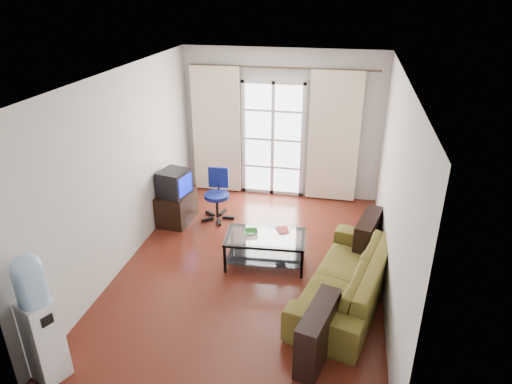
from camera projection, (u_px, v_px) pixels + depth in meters
floor at (252, 267)px, 6.51m from camera, size 5.20×5.20×0.00m
ceiling at (251, 75)px, 5.39m from camera, size 5.20×5.20×0.00m
wall_back at (282, 125)px, 8.26m from camera, size 3.60×0.02×2.70m
wall_front at (183, 306)px, 3.64m from camera, size 3.60×0.02×2.70m
wall_left at (124, 170)px, 6.28m from camera, size 0.02×5.20×2.70m
wall_right at (394, 192)px, 5.62m from camera, size 0.02×5.20×2.70m
french_door at (273, 140)px, 8.36m from camera, size 1.16×0.06×2.15m
curtain_rod at (282, 68)px, 7.74m from camera, size 3.30×0.04×0.04m
curtain_left at (216, 131)px, 8.44m from camera, size 0.90×0.07×2.35m
curtain_right at (334, 138)px, 8.04m from camera, size 0.90×0.07×2.35m
radiator at (322, 182)px, 8.45m from camera, size 0.64×0.12×0.64m
sofa at (347, 277)px, 5.74m from camera, size 2.63×1.92×0.65m
coffee_table at (265, 246)px, 6.47m from camera, size 1.17×0.73×0.45m
bowl at (251, 232)px, 6.45m from camera, size 0.33×0.33×0.05m
book at (277, 231)px, 6.53m from camera, size 0.32×0.33×0.02m
remote at (247, 229)px, 6.56m from camera, size 0.15×0.09×0.02m
tv_stand at (177, 207)px, 7.67m from camera, size 0.52×0.74×0.52m
crt_tv at (173, 183)px, 7.41m from camera, size 0.53×0.54×0.42m
task_chair at (217, 204)px, 7.77m from camera, size 0.64×0.64×0.87m
water_cooler at (38, 316)px, 4.40m from camera, size 0.39×0.39×1.46m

